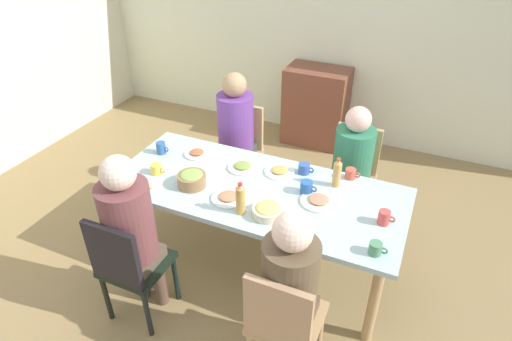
{
  "coord_description": "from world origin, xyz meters",
  "views": [
    {
      "loc": [
        1.04,
        -2.35,
        2.57
      ],
      "look_at": [
        0.0,
        0.0,
        0.88
      ],
      "focal_mm": 30.29,
      "sensor_mm": 36.0,
      "label": 1
    }
  ],
  "objects_px": {
    "cup_0": "(384,217)",
    "cup_6": "(161,148)",
    "dining_table": "(256,196)",
    "cup_2": "(351,174)",
    "person_3": "(290,282)",
    "chair_2": "(240,146)",
    "person_1": "(353,158)",
    "plate_1": "(229,197)",
    "plate_4": "(243,167)",
    "cup_4": "(156,169)",
    "cup_5": "(143,185)",
    "cup_7": "(304,169)",
    "cup_3": "(376,248)",
    "chair_1": "(352,171)",
    "plate_5": "(127,180)",
    "bottle_1": "(240,199)",
    "bottle_0": "(337,173)",
    "plate_2": "(197,153)",
    "chair_0": "(128,264)",
    "chair_3": "(283,321)",
    "cup_1": "(307,187)",
    "person_2": "(235,127)",
    "plate_3": "(280,171)",
    "side_cabinet": "(316,106)",
    "bowl_0": "(192,179)",
    "person_0": "(130,225)",
    "plate_0": "(319,201)",
    "bowl_1": "(268,211)"
  },
  "relations": [
    {
      "from": "cup_0",
      "to": "cup_6",
      "type": "distance_m",
      "value": 1.84
    },
    {
      "from": "dining_table",
      "to": "person_3",
      "type": "height_order",
      "value": "person_3"
    },
    {
      "from": "plate_1",
      "to": "plate_4",
      "type": "height_order",
      "value": "same"
    },
    {
      "from": "person_3",
      "to": "plate_1",
      "type": "xyz_separation_m",
      "value": [
        -0.66,
        0.55,
        0.01
      ]
    },
    {
      "from": "chair_0",
      "to": "bottle_1",
      "type": "xyz_separation_m",
      "value": [
        0.56,
        0.54,
        0.34
      ]
    },
    {
      "from": "chair_3",
      "to": "cup_7",
      "type": "distance_m",
      "value": 1.23
    },
    {
      "from": "cup_5",
      "to": "cup_7",
      "type": "bearing_deg",
      "value": 34.0
    },
    {
      "from": "plate_5",
      "to": "side_cabinet",
      "type": "bearing_deg",
      "value": 73.44
    },
    {
      "from": "chair_0",
      "to": "plate_4",
      "type": "xyz_separation_m",
      "value": [
        0.34,
        1.04,
        0.24
      ]
    },
    {
      "from": "person_1",
      "to": "cup_4",
      "type": "relative_size",
      "value": 9.52
    },
    {
      "from": "plate_1",
      "to": "cup_6",
      "type": "xyz_separation_m",
      "value": [
        -0.79,
        0.34,
        0.04
      ]
    },
    {
      "from": "cup_4",
      "to": "bottle_1",
      "type": "height_order",
      "value": "bottle_1"
    },
    {
      "from": "person_3",
      "to": "chair_2",
      "type": "bearing_deg",
      "value": 124.1
    },
    {
      "from": "person_0",
      "to": "chair_3",
      "type": "distance_m",
      "value": 1.12
    },
    {
      "from": "person_3",
      "to": "plate_5",
      "type": "xyz_separation_m",
      "value": [
        -1.45,
        0.44,
        0.01
      ]
    },
    {
      "from": "cup_5",
      "to": "cup_7",
      "type": "height_order",
      "value": "cup_7"
    },
    {
      "from": "plate_5",
      "to": "bottle_0",
      "type": "xyz_separation_m",
      "value": [
        1.44,
        0.58,
        0.1
      ]
    },
    {
      "from": "person_1",
      "to": "chair_2",
      "type": "distance_m",
      "value": 1.1
    },
    {
      "from": "cup_0",
      "to": "cup_7",
      "type": "relative_size",
      "value": 0.91
    },
    {
      "from": "chair_2",
      "to": "cup_1",
      "type": "bearing_deg",
      "value": -40.15
    },
    {
      "from": "bottle_0",
      "to": "person_2",
      "type": "bearing_deg",
      "value": 155.14
    },
    {
      "from": "plate_3",
      "to": "cup_6",
      "type": "bearing_deg",
      "value": -173.08
    },
    {
      "from": "person_1",
      "to": "bottle_0",
      "type": "bearing_deg",
      "value": -91.81
    },
    {
      "from": "bottle_1",
      "to": "bowl_0",
      "type": "bearing_deg",
      "value": 163.09
    },
    {
      "from": "cup_0",
      "to": "person_2",
      "type": "bearing_deg",
      "value": 151.76
    },
    {
      "from": "bowl_0",
      "to": "bowl_1",
      "type": "relative_size",
      "value": 1.0
    },
    {
      "from": "person_1",
      "to": "cup_0",
      "type": "relative_size",
      "value": 10.3
    },
    {
      "from": "chair_1",
      "to": "bowl_0",
      "type": "bearing_deg",
      "value": -134.33
    },
    {
      "from": "chair_1",
      "to": "plate_5",
      "type": "bearing_deg",
      "value": -141.39
    },
    {
      "from": "chair_3",
      "to": "cup_0",
      "type": "xyz_separation_m",
      "value": [
        0.38,
        0.81,
        0.27
      ]
    },
    {
      "from": "plate_2",
      "to": "cup_0",
      "type": "relative_size",
      "value": 1.83
    },
    {
      "from": "chair_3",
      "to": "bottle_0",
      "type": "bearing_deg",
      "value": 90.81
    },
    {
      "from": "person_3",
      "to": "bottle_1",
      "type": "relative_size",
      "value": 5.11
    },
    {
      "from": "chair_2",
      "to": "plate_0",
      "type": "relative_size",
      "value": 3.48
    },
    {
      "from": "cup_7",
      "to": "plate_5",
      "type": "bearing_deg",
      "value": -151.22
    },
    {
      "from": "plate_3",
      "to": "cup_7",
      "type": "distance_m",
      "value": 0.19
    },
    {
      "from": "cup_1",
      "to": "person_1",
      "type": "bearing_deg",
      "value": 74.47
    },
    {
      "from": "plate_1",
      "to": "cup_2",
      "type": "distance_m",
      "value": 0.94
    },
    {
      "from": "person_3",
      "to": "bottle_0",
      "type": "relative_size",
      "value": 5.25
    },
    {
      "from": "person_3",
      "to": "cup_4",
      "type": "distance_m",
      "value": 1.45
    },
    {
      "from": "cup_1",
      "to": "cup_2",
      "type": "xyz_separation_m",
      "value": [
        0.24,
        0.32,
        -0.01
      ]
    },
    {
      "from": "person_3",
      "to": "plate_2",
      "type": "xyz_separation_m",
      "value": [
        -1.17,
        0.98,
        0.01
      ]
    },
    {
      "from": "plate_4",
      "to": "cup_3",
      "type": "distance_m",
      "value": 1.25
    },
    {
      "from": "plate_5",
      "to": "bottle_1",
      "type": "bearing_deg",
      "value": 0.66
    },
    {
      "from": "cup_7",
      "to": "bottle_1",
      "type": "distance_m",
      "value": 0.68
    },
    {
      "from": "person_0",
      "to": "chair_1",
      "type": "distance_m",
      "value": 1.95
    },
    {
      "from": "person_3",
      "to": "plate_1",
      "type": "relative_size",
      "value": 4.97
    },
    {
      "from": "person_2",
      "to": "plate_4",
      "type": "relative_size",
      "value": 5.44
    },
    {
      "from": "chair_1",
      "to": "cup_0",
      "type": "height_order",
      "value": "chair_1"
    },
    {
      "from": "dining_table",
      "to": "cup_2",
      "type": "relative_size",
      "value": 18.88
    }
  ]
}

